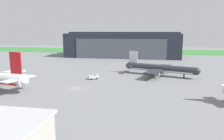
{
  "coord_description": "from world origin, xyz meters",
  "views": [
    {
      "loc": [
        27.73,
        -75.39,
        21.59
      ],
      "look_at": [
        11.41,
        15.21,
        4.72
      ],
      "focal_mm": 34.63,
      "sensor_mm": 36.0,
      "label": 1
    }
  ],
  "objects": [
    {
      "name": "airliner_far_right",
      "position": [
        32.32,
        29.93,
        3.49
      ],
      "size": [
        34.76,
        28.55,
        11.3
      ],
      "color": "#282B33",
      "rests_on": "ground_plane"
    },
    {
      "name": "grass_field_strip",
      "position": [
        0.0,
        153.63,
        0.04
      ],
      "size": [
        440.0,
        56.0,
        0.08
      ],
      "primitive_type": "cube",
      "color": "#387C37",
      "rests_on": "ground_plane"
    },
    {
      "name": "ground_plane",
      "position": [
        0.0,
        0.0,
        0.0
      ],
      "size": [
        440.0,
        440.0,
        0.0
      ],
      "primitive_type": "plane",
      "color": "slate"
    },
    {
      "name": "baggage_tug",
      "position": [
        2.72,
        16.7,
        1.01
      ],
      "size": [
        4.9,
        4.24,
        2.04
      ],
      "color": "#B7BCC6",
      "rests_on": "ground_plane"
    },
    {
      "name": "maintenance_hangar",
      "position": [
        4.48,
        104.95,
        9.75
      ],
      "size": [
        91.66,
        34.67,
        20.42
      ],
      "color": "#232833",
      "rests_on": "ground_plane"
    }
  ]
}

